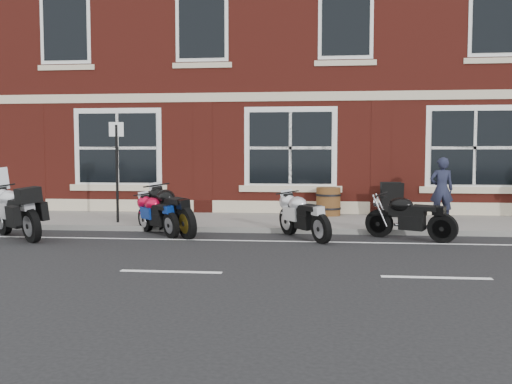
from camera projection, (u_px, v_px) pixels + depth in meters
ground at (208, 242)px, 11.80m from camera, size 80.00×80.00×0.00m
sidewalk at (230, 221)px, 14.77m from camera, size 30.00×3.00×0.12m
kerb at (219, 230)px, 13.20m from camera, size 30.00×0.16×0.12m
pub_building at (259, 44)px, 21.80m from camera, size 24.00×12.00×12.00m
moto_touring_silver at (17, 210)px, 12.28m from camera, size 1.83×1.60×1.51m
moto_sport_red at (158, 213)px, 12.81m from camera, size 1.32×1.45×0.83m
moto_sport_black at (172, 209)px, 12.79m from camera, size 1.51×1.86×1.01m
moto_sport_silver at (304, 215)px, 12.18m from camera, size 1.15×1.77×0.90m
moto_naked_black at (409, 216)px, 12.03m from camera, size 1.79×1.10×0.90m
pedestrian_left at (442, 189)px, 14.34m from camera, size 0.58×0.38×1.60m
a_board_sign at (392, 200)px, 15.20m from camera, size 0.57×0.38×0.94m
barrel_planter at (328, 201)px, 15.59m from camera, size 0.69×0.69×0.77m
parking_sign at (117, 165)px, 13.97m from camera, size 0.34×0.13×2.46m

